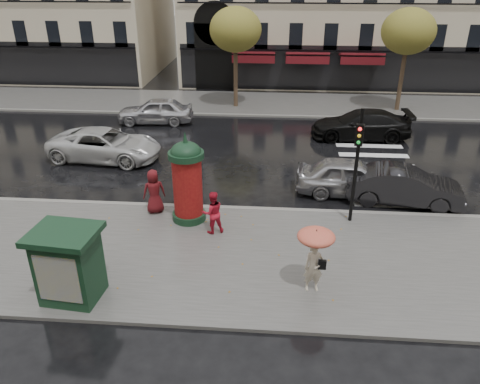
# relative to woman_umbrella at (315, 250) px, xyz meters

# --- Properties ---
(ground) EXTENTS (160.00, 160.00, 0.00)m
(ground) POSITION_rel_woman_umbrella_xyz_m (-2.08, 2.11, -1.53)
(ground) COLOR black
(ground) RESTS_ON ground
(near_sidewalk) EXTENTS (90.00, 7.00, 0.12)m
(near_sidewalk) POSITION_rel_woman_umbrella_xyz_m (-2.08, 1.61, -1.47)
(near_sidewalk) COLOR #474744
(near_sidewalk) RESTS_ON ground
(far_sidewalk) EXTENTS (90.00, 6.00, 0.12)m
(far_sidewalk) POSITION_rel_woman_umbrella_xyz_m (-2.08, 21.11, -1.47)
(far_sidewalk) COLOR #474744
(far_sidewalk) RESTS_ON ground
(near_kerb) EXTENTS (90.00, 0.25, 0.14)m
(near_kerb) POSITION_rel_woman_umbrella_xyz_m (-2.08, 5.11, -1.46)
(near_kerb) COLOR slate
(near_kerb) RESTS_ON ground
(far_kerb) EXTENTS (90.00, 0.25, 0.14)m
(far_kerb) POSITION_rel_woman_umbrella_xyz_m (-2.08, 18.11, -1.46)
(far_kerb) COLOR slate
(far_kerb) RESTS_ON ground
(zebra_crossing) EXTENTS (3.60, 11.75, 0.01)m
(zebra_crossing) POSITION_rel_woman_umbrella_xyz_m (3.92, 11.71, -1.53)
(zebra_crossing) COLOR silver
(zebra_crossing) RESTS_ON ground
(tree_far_left) EXTENTS (3.40, 3.40, 6.64)m
(tree_far_left) POSITION_rel_woman_umbrella_xyz_m (-4.08, 20.11, 3.64)
(tree_far_left) COLOR #38281C
(tree_far_left) RESTS_ON ground
(tree_far_right) EXTENTS (3.40, 3.40, 6.64)m
(tree_far_right) POSITION_rel_woman_umbrella_xyz_m (6.92, 20.11, 3.64)
(tree_far_right) COLOR #38281C
(tree_far_right) RESTS_ON ground
(woman_umbrella) EXTENTS (1.11, 1.11, 2.14)m
(woman_umbrella) POSITION_rel_woman_umbrella_xyz_m (0.00, 0.00, 0.00)
(woman_umbrella) COLOR beige
(woman_umbrella) RESTS_ON near_sidewalk
(woman_red) EXTENTS (0.97, 0.87, 1.63)m
(woman_red) POSITION_rel_woman_umbrella_xyz_m (-3.45, 3.13, -0.59)
(woman_red) COLOR red
(woman_red) RESTS_ON near_sidewalk
(man_burgundy) EXTENTS (1.03, 0.86, 1.80)m
(man_burgundy) POSITION_rel_woman_umbrella_xyz_m (-5.95, 4.51, -0.51)
(man_burgundy) COLOR #551115
(man_burgundy) RESTS_ON near_sidewalk
(morris_column) EXTENTS (1.33, 1.33, 3.57)m
(morris_column) POSITION_rel_woman_umbrella_xyz_m (-4.51, 4.05, 0.30)
(morris_column) COLOR black
(morris_column) RESTS_ON near_sidewalk
(traffic_light) EXTENTS (0.32, 0.43, 4.44)m
(traffic_light) POSITION_rel_woman_umbrella_xyz_m (1.70, 4.34, 1.28)
(traffic_light) COLOR black
(traffic_light) RESTS_ON near_sidewalk
(newsstand) EXTENTS (2.02, 1.75, 2.26)m
(newsstand) POSITION_rel_woman_umbrella_xyz_m (-7.10, -0.89, -0.25)
(newsstand) COLOR black
(newsstand) RESTS_ON near_sidewalk
(car_silver) EXTENTS (4.87, 2.24, 1.62)m
(car_silver) POSITION_rel_woman_umbrella_xyz_m (2.08, 6.98, -0.72)
(car_silver) COLOR #A0A0A4
(car_silver) RESTS_ON ground
(car_darkgrey) EXTENTS (4.89, 2.27, 1.55)m
(car_darkgrey) POSITION_rel_woman_umbrella_xyz_m (4.14, 6.31, -0.76)
(car_darkgrey) COLOR black
(car_darkgrey) RESTS_ON ground
(car_white) EXTENTS (5.89, 3.18, 1.57)m
(car_white) POSITION_rel_woman_umbrella_xyz_m (-9.89, 10.10, -0.75)
(car_white) COLOR #BCBCBC
(car_white) RESTS_ON ground
(car_black) EXTENTS (5.62, 2.40, 1.61)m
(car_black) POSITION_rel_woman_umbrella_xyz_m (3.57, 14.40, -0.72)
(car_black) COLOR black
(car_black) RESTS_ON ground
(car_far_silver) EXTENTS (4.76, 2.19, 1.58)m
(car_far_silver) POSITION_rel_woman_umbrella_xyz_m (-8.78, 16.26, -0.74)
(car_far_silver) COLOR #B7B6BB
(car_far_silver) RESTS_ON ground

